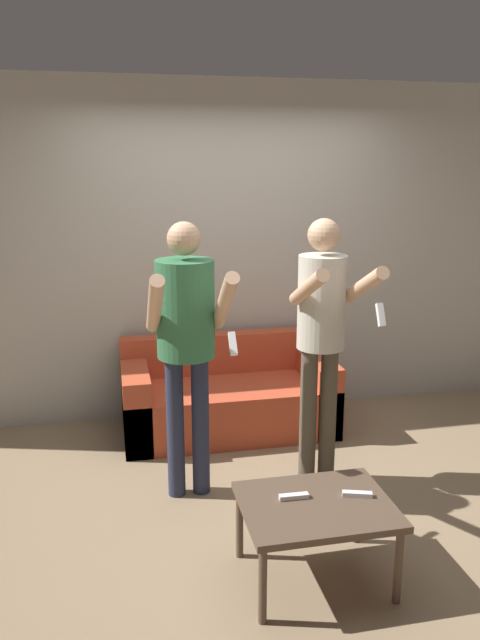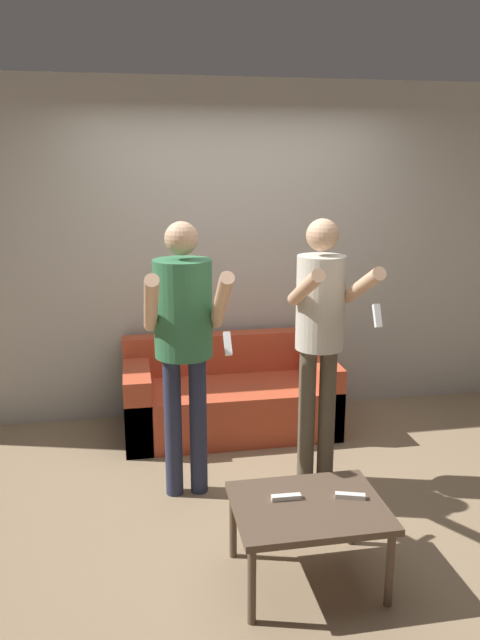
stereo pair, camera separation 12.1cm
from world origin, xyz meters
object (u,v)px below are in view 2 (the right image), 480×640
Objects in this scene: remote_near at (350,496)px; remote_far at (286,497)px; person_standing_left at (184,328)px; person_standing_right at (321,325)px; coffee_table at (308,513)px; couch at (229,398)px.

remote_far is (-0.32, 0.04, 0.00)m from remote_near.
person_standing_right reaches higher than person_standing_left.
coffee_table is (0.51, -0.96, -0.72)m from person_standing_left.
couch is at bearing 92.55° from coffee_table.
couch is at bearing 89.65° from remote_far.
person_standing_left is 11.30× the size of remote_near.
person_standing_left reaches higher than remote_far.
remote_far is (-0.10, 0.06, 0.06)m from coffee_table.
remote_far is at bearing -90.35° from couch.
person_standing_right is 11.31× the size of remote_near.
remote_near is at bearing -97.20° from person_standing_right.
person_standing_left is 1.00× the size of person_standing_right.
person_standing_left is at bearing -114.41° from couch.
couch is 10.80× the size of remote_far.
couch is 10.61× the size of remote_near.
person_standing_left is 11.51× the size of remote_far.
person_standing_right is (0.86, -0.00, -0.02)m from person_standing_left.
couch is at bearing 99.30° from remote_near.
remote_near reaches higher than coffee_table.
remote_far is at bearing 172.01° from remote_near.
remote_near is (0.74, -0.95, -0.66)m from person_standing_left.
person_standing_left is at bearing 127.95° from remote_near.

